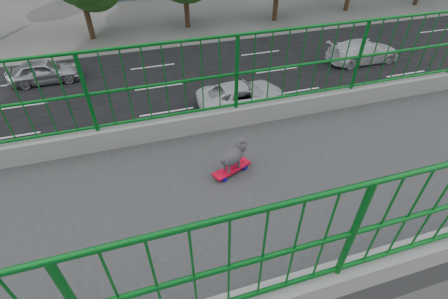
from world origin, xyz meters
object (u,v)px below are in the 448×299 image
Objects in this scene: car_2 at (242,95)px; car_5 at (324,163)px; poodle at (233,156)px; skateboard at (232,169)px; car_0 at (217,185)px; car_4 at (44,71)px; car_3 at (363,51)px; car_1 at (65,162)px.

car_2 is 1.14× the size of car_5.
car_5 is (-5.63, 5.99, -6.55)m from poodle.
skateboard is 0.13× the size of car_5.
poodle is 8.68m from car_0.
skateboard reaches higher than car_2.
car_5 is (6.40, 1.41, 0.03)m from car_2.
car_2 is 6.55m from car_5.
skateboard reaches higher than car_4.
car_2 is at bearing 107.57° from car_3.
poodle reaches higher than car_4.
car_4 is 17.77m from car_5.
car_5 is (-5.64, 6.01, -6.33)m from skateboard.
car_1 is at bearing 108.49° from car_3.
car_0 reaches higher than car_2.
car_3 is 1.18× the size of car_5.
car_2 is (-12.04, 4.60, -6.36)m from skateboard.
car_2 is 10.60m from car_3.
car_0 reaches higher than car_5.
skateboard is 10.39m from car_5.
car_4 is at bearing 81.35° from car_3.
car_5 is (12.80, 12.33, 0.00)m from car_4.
car_1 is at bearing 109.52° from car_2.
car_0 is 7.19m from car_2.
car_0 is 0.91× the size of car_3.
car_3 is at bearing 125.67° from car_0.
car_4 reaches higher than car_2.
car_5 reaches higher than car_2.
car_3 is 1.22× the size of car_4.
poodle is (-0.01, 0.02, 0.22)m from skateboard.
car_0 reaches higher than car_4.
car_5 is at bearing 72.96° from car_1.
car_2 is (-6.40, 3.26, -0.11)m from car_0.
car_5 is at bearing 90.00° from car_0.
car_0 is 14.91m from car_4.
car_1 is at bearing -119.05° from car_0.
car_4 is at bearing -168.85° from car_1.
skateboard is 14.37m from car_2.
poodle is 0.10× the size of car_5.
car_4 is (-18.44, -6.32, -6.33)m from skateboard.
skateboard is 0.11× the size of car_3.
car_3 reaches higher than car_5.
car_0 is 0.97× the size of car_1.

